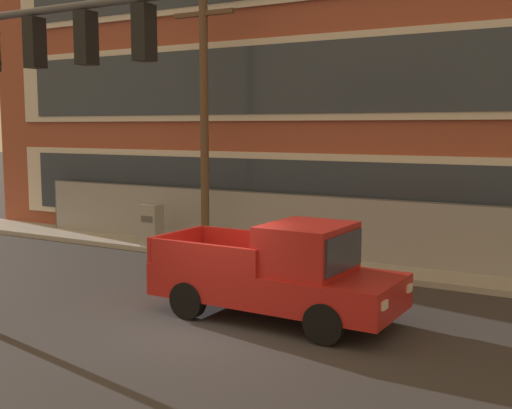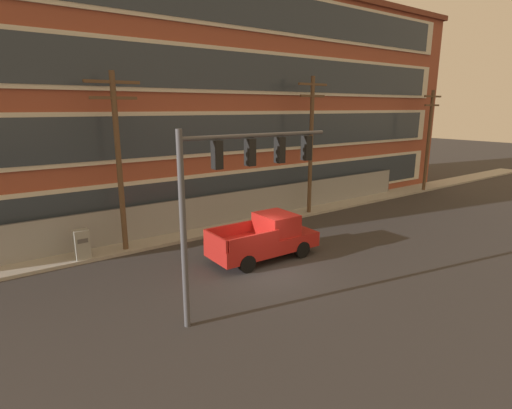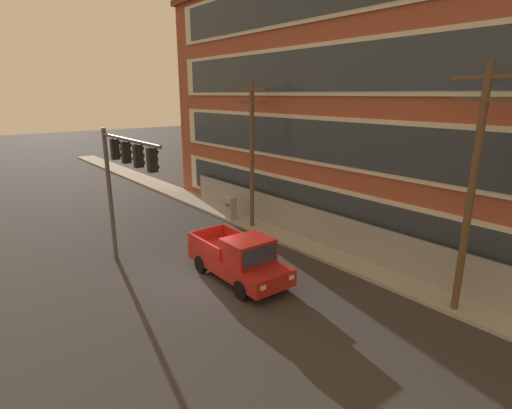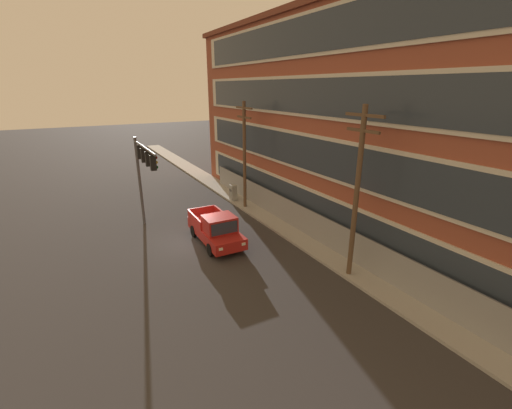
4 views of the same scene
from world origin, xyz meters
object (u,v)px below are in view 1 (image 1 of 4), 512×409
object	(u,v)px
traffic_signal_mast	(16,87)
electrical_cabinet	(152,227)
pickup_truck_red	(281,274)
utility_pole_near_corner	(204,102)

from	to	relation	value
traffic_signal_mast	electrical_cabinet	distance (m)	9.57
traffic_signal_mast	pickup_truck_red	xyz separation A→B (m)	(3.83, 3.39, -3.82)
pickup_truck_red	utility_pole_near_corner	xyz separation A→B (m)	(-5.18, 4.73, 3.82)
utility_pole_near_corner	pickup_truck_red	bearing A→B (deg)	-42.38
traffic_signal_mast	utility_pole_near_corner	world-z (taller)	utility_pole_near_corner
pickup_truck_red	utility_pole_near_corner	bearing A→B (deg)	137.62
electrical_cabinet	traffic_signal_mast	bearing A→B (deg)	-67.01
pickup_truck_red	utility_pole_near_corner	size ratio (longest dim) A/B	0.62
traffic_signal_mast	utility_pole_near_corner	xyz separation A→B (m)	(-1.35, 8.12, -0.00)
utility_pole_near_corner	electrical_cabinet	xyz separation A→B (m)	(-2.04, -0.13, -4.02)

